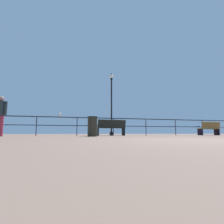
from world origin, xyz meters
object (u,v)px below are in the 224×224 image
bench_near_left (111,127)px  seagull_on_rail (60,115)px  lamppost_center (111,100)px  person_by_bench (0,113)px  trash_bin (92,126)px  bench_near_right (209,128)px

bench_near_left → seagull_on_rail: 3.01m
lamppost_center → person_by_bench: 6.00m
seagull_on_rail → trash_bin: (1.43, -2.96, -0.74)m
lamppost_center → person_by_bench: lamppost_center is taller
person_by_bench → seagull_on_rail: size_ratio=4.07×
bench_near_right → lamppost_center: size_ratio=0.40×
seagull_on_rail → trash_bin: bearing=-64.2°
trash_bin → bench_near_right: bearing=15.7°
bench_near_right → seagull_on_rail: seagull_on_rail is taller
bench_near_left → lamppost_center: lamppost_center is taller
lamppost_center → trash_bin: lamppost_center is taller
bench_near_left → trash_bin: (-1.45, -2.34, -0.08)m
bench_near_right → person_by_bench: size_ratio=0.93×
bench_near_left → person_by_bench: 5.44m
lamppost_center → seagull_on_rail: (-3.10, -0.22, -1.07)m
bench_near_left → trash_bin: bench_near_left is taller
bench_near_left → trash_bin: bearing=-121.7°
bench_near_left → lamppost_center: bearing=74.7°
person_by_bench → seagull_on_rail: bearing=37.0°
bench_near_right → lamppost_center: 6.91m
person_by_bench → lamppost_center: bearing=20.3°
bench_near_right → seagull_on_rail: bearing=176.4°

